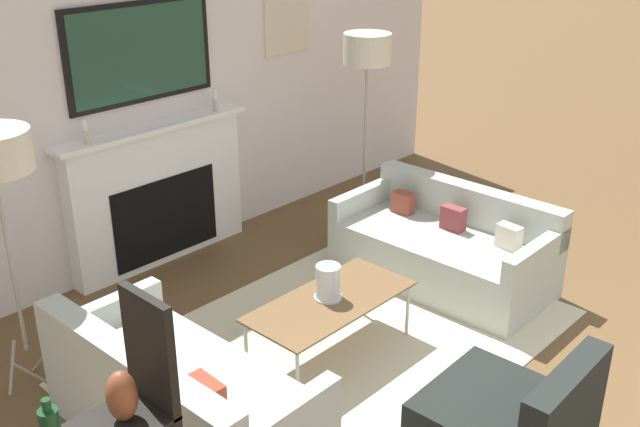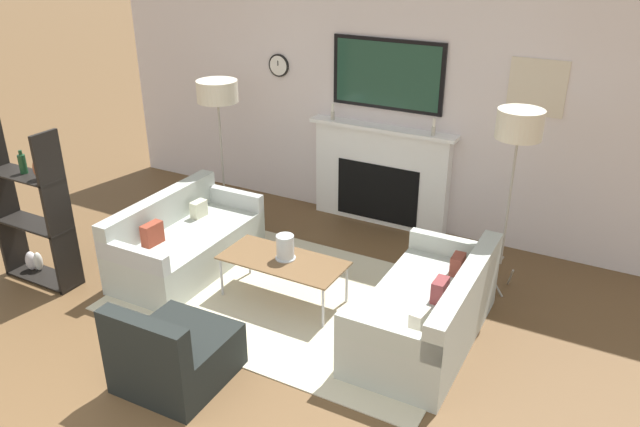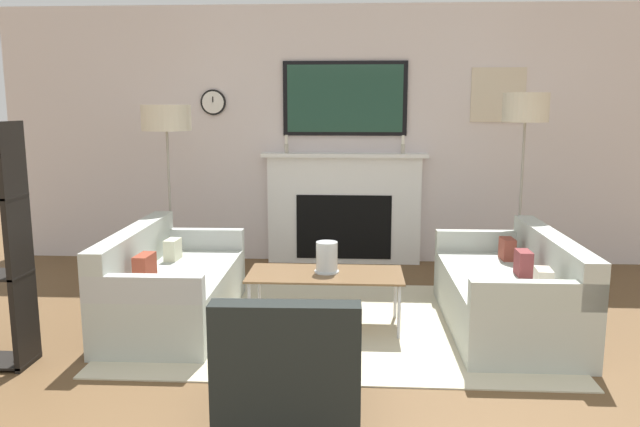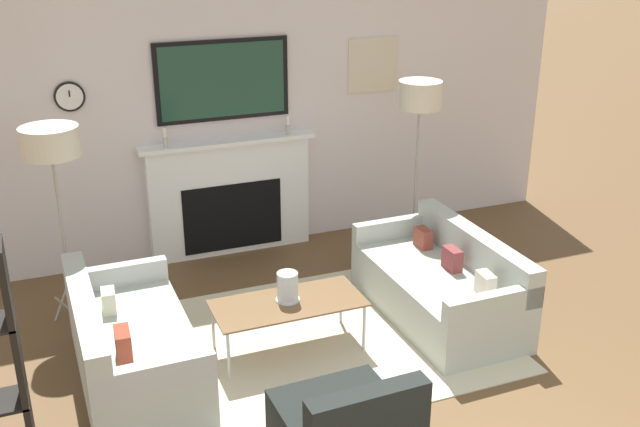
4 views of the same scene
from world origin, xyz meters
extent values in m
cube|color=silver|center=(0.00, 4.97, 1.35)|extent=(7.34, 0.07, 2.70)
cube|color=white|center=(0.00, 4.86, 0.57)|extent=(1.62, 0.16, 1.14)
cube|color=black|center=(0.00, 4.77, 0.40)|extent=(1.00, 0.01, 0.68)
cube|color=white|center=(0.00, 4.84, 1.16)|extent=(1.74, 0.22, 0.04)
cylinder|color=#B2AD9E|center=(-0.61, 4.81, 1.23)|extent=(0.04, 0.04, 0.10)
cylinder|color=white|center=(-0.61, 4.81, 1.32)|extent=(0.03, 0.03, 0.09)
cylinder|color=#B2AD9E|center=(0.61, 4.81, 1.23)|extent=(0.04, 0.04, 0.10)
cylinder|color=white|center=(0.61, 4.81, 1.32)|extent=(0.03, 0.03, 0.09)
cube|color=black|center=(0.00, 4.93, 1.74)|extent=(1.30, 0.04, 0.77)
cube|color=#1E4233|center=(0.00, 4.91, 1.74)|extent=(1.21, 0.01, 0.69)
cylinder|color=black|center=(-1.40, 4.92, 1.70)|extent=(0.27, 0.02, 0.27)
cylinder|color=silver|center=(-1.40, 4.91, 1.70)|extent=(0.23, 0.00, 0.23)
cube|color=black|center=(-1.40, 4.91, 1.73)|extent=(0.01, 0.00, 0.06)
cube|color=beige|center=(1.58, 4.93, 1.78)|extent=(0.55, 0.02, 0.55)
cube|color=beige|center=(0.00, 2.90, 0.01)|extent=(3.22, 2.15, 0.01)
cube|color=#B2B9AE|center=(-1.26, 2.90, 0.20)|extent=(0.83, 1.64, 0.41)
cube|color=#B2B9AE|center=(-1.58, 2.90, 0.57)|extent=(0.18, 1.63, 0.33)
cube|color=#B0B4B1|center=(-1.27, 3.67, 0.50)|extent=(0.80, 0.11, 0.18)
cube|color=#B2B4B2|center=(-1.25, 2.14, 0.50)|extent=(0.80, 0.11, 0.18)
cube|color=beige|center=(-1.39, 3.26, 0.50)|extent=(0.11, 0.18, 0.17)
cube|color=brown|center=(-1.38, 2.55, 0.52)|extent=(0.11, 0.22, 0.22)
cube|color=#B2B9AE|center=(1.26, 2.90, 0.21)|extent=(0.85, 1.68, 0.42)
cube|color=#B2B9AE|center=(1.60, 2.91, 0.57)|extent=(0.18, 1.67, 0.31)
cube|color=#B0B8AD|center=(1.27, 2.12, 0.51)|extent=(0.84, 0.11, 0.18)
cube|color=#AFB5AB|center=(1.25, 3.69, 0.51)|extent=(0.84, 0.11, 0.18)
cube|color=beige|center=(1.39, 2.41, 0.51)|extent=(0.12, 0.19, 0.18)
cube|color=brown|center=(1.39, 2.91, 0.51)|extent=(0.10, 0.19, 0.19)
cube|color=brown|center=(1.38, 3.40, 0.51)|extent=(0.11, 0.18, 0.18)
cube|color=black|center=(-0.21, 1.51, 0.19)|extent=(0.76, 0.81, 0.38)
cube|color=black|center=(-0.20, 1.18, 0.56)|extent=(0.75, 0.16, 0.35)
cube|color=brown|center=(-0.09, 2.86, 0.42)|extent=(1.17, 0.54, 0.02)
cylinder|color=#B7B7BC|center=(-0.64, 2.63, 0.20)|extent=(0.02, 0.02, 0.41)
cylinder|color=#B7B7BC|center=(0.45, 2.63, 0.20)|extent=(0.02, 0.02, 0.41)
cylinder|color=#B7B7BC|center=(-0.64, 3.09, 0.20)|extent=(0.02, 0.02, 0.41)
cylinder|color=#B7B7BC|center=(0.45, 3.09, 0.20)|extent=(0.02, 0.02, 0.41)
cylinder|color=silver|center=(-0.09, 2.89, 0.54)|extent=(0.16, 0.16, 0.24)
cylinder|color=silver|center=(-0.09, 2.89, 0.49)|extent=(0.09, 0.09, 0.13)
cylinder|color=silver|center=(-0.09, 2.89, 0.43)|extent=(0.19, 0.19, 0.01)
cylinder|color=#9E998E|center=(-1.52, 4.05, 0.13)|extent=(0.09, 0.23, 0.27)
cylinder|color=#9E998E|center=(-1.71, 4.09, 0.13)|extent=(0.17, 0.19, 0.27)
cylinder|color=#9E998E|center=(-1.65, 3.91, 0.13)|extent=(0.23, 0.07, 0.27)
cylinder|color=#9E998E|center=(-1.63, 4.02, 0.85)|extent=(0.02, 0.02, 1.18)
cylinder|color=beige|center=(-1.63, 4.02, 1.56)|extent=(0.46, 0.46, 0.24)
cylinder|color=#9E998E|center=(1.73, 4.05, 0.14)|extent=(0.09, 0.23, 0.29)
cylinder|color=#9E998E|center=(1.55, 4.09, 0.14)|extent=(0.17, 0.19, 0.29)
cylinder|color=#9E998E|center=(1.60, 3.91, 0.14)|extent=(0.23, 0.07, 0.29)
cylinder|color=#9E998E|center=(1.63, 4.02, 0.90)|extent=(0.02, 0.02, 1.25)
cylinder|color=beige|center=(1.63, 4.02, 1.66)|extent=(0.40, 0.40, 0.26)
cube|color=black|center=(-2.78, 2.03, 0.79)|extent=(0.04, 0.28, 1.58)
cube|color=black|center=(-2.00, 2.03, 0.79)|extent=(0.04, 0.28, 1.58)
cube|color=black|center=(-2.39, 2.03, 0.03)|extent=(0.82, 0.28, 0.02)
cube|color=black|center=(-2.39, 2.03, 0.61)|extent=(0.82, 0.28, 0.01)
cube|color=black|center=(-2.39, 2.03, 1.12)|extent=(0.82, 0.28, 0.02)
ellipsoid|color=brown|center=(-2.13, 2.02, 1.23)|extent=(0.11, 0.11, 0.21)
ellipsoid|color=#9A551C|center=(-2.04, 2.07, 0.12)|extent=(0.08, 0.08, 0.17)
cylinder|color=#194223|center=(-2.40, 2.05, 1.21)|extent=(0.07, 0.07, 0.18)
cylinder|color=#194223|center=(-2.40, 2.05, 1.32)|extent=(0.03, 0.03, 0.04)
ellipsoid|color=silver|center=(-2.60, 2.05, 0.14)|extent=(0.11, 0.11, 0.20)
ellipsoid|color=silver|center=(-2.53, 2.08, 0.14)|extent=(0.09, 0.09, 0.20)
camera|label=1|loc=(-3.25, 0.01, 2.90)|focal=42.00mm
camera|label=2|loc=(2.62, -1.38, 3.22)|focal=35.00mm
camera|label=3|loc=(0.14, -1.70, 1.69)|focal=35.00mm
camera|label=4|loc=(-1.75, -1.96, 3.20)|focal=42.00mm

